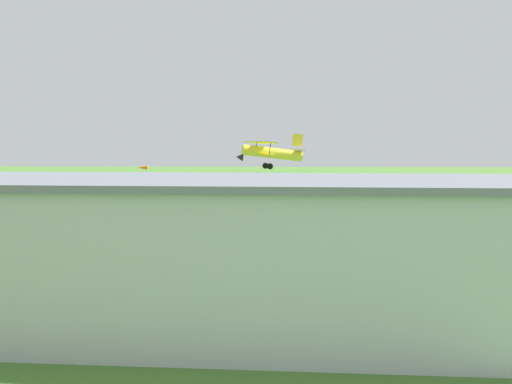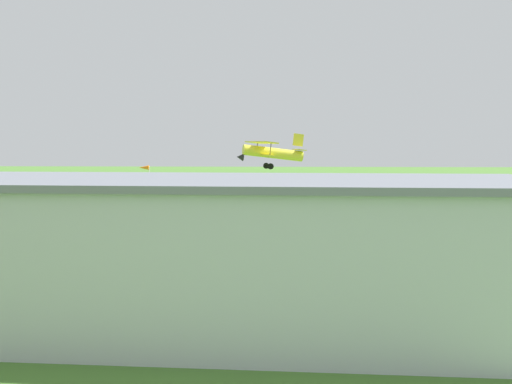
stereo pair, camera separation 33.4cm
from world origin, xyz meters
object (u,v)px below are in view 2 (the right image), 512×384
hangar (197,254)px  person_by_parked_cars (87,258)px  person_crossing_taxiway (25,263)px  person_walking_on_apron (336,259)px  biplane (270,152)px  windsock (145,171)px  car_orange (439,268)px

hangar → person_by_parked_cars: hangar is taller
hangar → person_crossing_taxiway: size_ratio=21.10×
hangar → person_walking_on_apron: hangar is taller
biplane → windsock: 22.97m
windsock → biplane: bearing=137.1°
person_by_parked_cars → windsock: windsock is taller
hangar → car_orange: 20.44m
biplane → person_walking_on_apron: (-5.75, 22.83, -7.64)m
hangar → windsock: size_ratio=5.24×
person_by_parked_cars → windsock: (3.66, -38.58, 4.93)m
person_walking_on_apron → person_crossing_taxiway: size_ratio=1.02×
biplane → person_walking_on_apron: 24.75m
hangar → biplane: 40.41m
person_walking_on_apron → person_by_parked_cars: size_ratio=1.03×
person_walking_on_apron → person_crossing_taxiway: 22.67m
biplane → windsock: (16.70, -15.53, -2.73)m
car_orange → person_by_parked_cars: car_orange is taller
hangar → windsock: (14.42, -55.62, 1.87)m
hangar → person_walking_on_apron: 19.28m
person_by_parked_cars → person_crossing_taxiway: 4.55m
hangar → biplane: bearing=-93.3°
hangar → windsock: 57.49m
person_walking_on_apron → person_crossing_taxiway: (22.49, 2.88, -0.02)m
person_crossing_taxiway → windsock: size_ratio=0.25×
windsock → hangar: bearing=104.5°
person_walking_on_apron → biplane: bearing=-75.9°
person_walking_on_apron → car_orange: bearing=152.5°
person_walking_on_apron → person_by_parked_cars: bearing=0.7°
person_by_parked_cars → windsock: 39.07m
person_by_parked_cars → windsock: size_ratio=0.25×
person_crossing_taxiway → car_orange: bearing=178.7°
person_by_parked_cars → biplane: bearing=-119.5°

